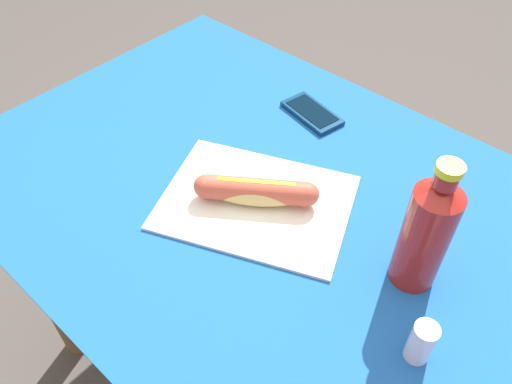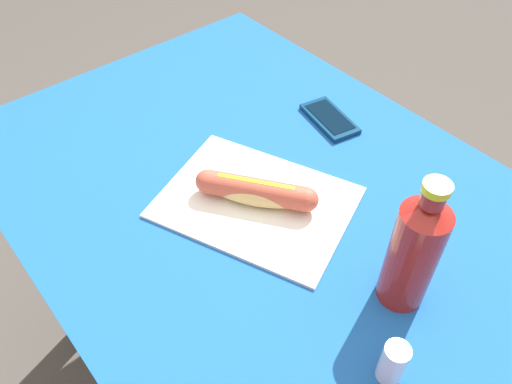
% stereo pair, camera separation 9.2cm
% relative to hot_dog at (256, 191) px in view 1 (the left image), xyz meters
% --- Properties ---
extents(ground_plane, '(6.00, 6.00, 0.00)m').
position_rel_hot_dog_xyz_m(ground_plane, '(0.02, -0.03, -0.80)').
color(ground_plane, '#47423D').
rests_on(ground_plane, ground).
extents(dining_table, '(1.17, 0.83, 0.77)m').
position_rel_hot_dog_xyz_m(dining_table, '(0.02, -0.03, -0.18)').
color(dining_table, brown).
rests_on(dining_table, ground).
extents(paper_wrapper, '(0.41, 0.36, 0.01)m').
position_rel_hot_dog_xyz_m(paper_wrapper, '(-0.00, 0.00, -0.03)').
color(paper_wrapper, silver).
rests_on(paper_wrapper, dining_table).
extents(hot_dog, '(0.19, 0.15, 0.05)m').
position_rel_hot_dog_xyz_m(hot_dog, '(0.00, 0.00, 0.00)').
color(hot_dog, '#DBB26B').
rests_on(hot_dog, paper_wrapper).
extents(cell_phone, '(0.15, 0.10, 0.01)m').
position_rel_hot_dog_xyz_m(cell_phone, '(0.08, -0.28, -0.03)').
color(cell_phone, '#0A2D4C').
rests_on(cell_phone, dining_table).
extents(soda_bottle, '(0.07, 0.07, 0.24)m').
position_rel_hot_dog_xyz_m(soda_bottle, '(-0.29, -0.05, 0.08)').
color(soda_bottle, maroon).
rests_on(soda_bottle, dining_table).
extents(salt_shaker, '(0.04, 0.04, 0.07)m').
position_rel_hot_dog_xyz_m(salt_shaker, '(-0.37, 0.07, 0.00)').
color(salt_shaker, silver).
rests_on(salt_shaker, dining_table).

